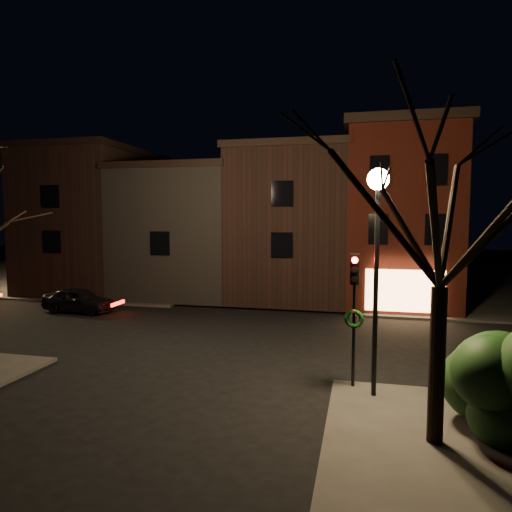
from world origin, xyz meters
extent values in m
plane|color=black|center=(0.00, 0.00, 0.00)|extent=(120.00, 120.00, 0.00)
cube|color=#2D2B28|center=(-20.00, 20.00, 0.06)|extent=(30.00, 30.00, 0.12)
cube|color=#49140D|center=(8.00, 9.50, 5.12)|extent=(6.00, 8.00, 10.00)
cube|color=black|center=(8.00, 9.50, 10.37)|extent=(6.50, 8.50, 0.50)
cube|color=#FFB772|center=(8.00, 5.45, 1.42)|extent=(4.00, 0.12, 2.20)
cube|color=black|center=(1.50, 10.50, 4.62)|extent=(7.00, 10.00, 9.00)
cube|color=black|center=(1.50, 10.50, 9.32)|extent=(7.30, 10.30, 0.40)
cube|color=black|center=(-5.75, 10.50, 4.12)|extent=(7.50, 10.00, 8.00)
cube|color=black|center=(-5.75, 10.50, 8.32)|extent=(7.80, 10.30, 0.40)
cube|color=black|center=(-13.00, 10.50, 4.87)|extent=(7.00, 10.00, 9.50)
cube|color=black|center=(-13.00, 10.50, 9.82)|extent=(7.30, 10.30, 0.40)
cylinder|color=black|center=(6.20, -6.00, 3.12)|extent=(0.14, 0.14, 6.00)
sphere|color=#FFD18C|center=(6.20, -6.00, 6.30)|extent=(0.60, 0.60, 0.60)
cylinder|color=black|center=(5.60, -5.40, 2.12)|extent=(0.10, 0.10, 4.00)
cube|color=black|center=(5.60, -5.58, 3.72)|extent=(0.28, 0.22, 0.90)
cylinder|color=#FF0C07|center=(5.60, -5.70, 4.00)|extent=(0.18, 0.06, 0.18)
cylinder|color=black|center=(5.60, -5.70, 3.72)|extent=(0.18, 0.06, 0.18)
cylinder|color=black|center=(5.60, -5.70, 3.44)|extent=(0.18, 0.06, 0.18)
torus|color=#0C380F|center=(5.60, -5.49, 2.22)|extent=(0.58, 0.14, 0.58)
sphere|color=#990C0C|center=(5.60, -5.51, 2.44)|extent=(0.12, 0.12, 0.12)
cylinder|color=black|center=(7.50, -8.50, 1.90)|extent=(0.36, 0.36, 3.57)
imported|color=black|center=(-9.42, 2.78, 0.68)|extent=(4.11, 1.86, 1.37)
camera|label=1|loc=(5.80, -19.21, 5.25)|focal=32.00mm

